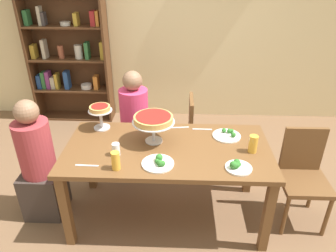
% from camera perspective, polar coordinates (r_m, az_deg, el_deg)
% --- Properties ---
extents(ground_plane, '(12.00, 12.00, 0.00)m').
position_cam_1_polar(ground_plane, '(3.11, -0.08, -15.49)').
color(ground_plane, brown).
extents(rear_partition, '(8.00, 0.12, 2.80)m').
position_cam_1_polar(rear_partition, '(4.50, 1.15, 18.79)').
color(rear_partition, beige).
rests_on(rear_partition, ground_plane).
extents(dining_table, '(1.72, 0.86, 0.74)m').
position_cam_1_polar(dining_table, '(2.70, -0.09, -5.50)').
color(dining_table, brown).
rests_on(dining_table, ground_plane).
extents(bookshelf, '(1.10, 0.30, 2.21)m').
position_cam_1_polar(bookshelf, '(4.64, -17.92, 14.23)').
color(bookshelf, '#4C2D19').
rests_on(bookshelf, ground_plane).
extents(diner_far_left, '(0.34, 0.34, 1.15)m').
position_cam_1_polar(diner_far_left, '(3.45, -5.96, -0.60)').
color(diner_far_left, '#382D28').
rests_on(diner_far_left, ground_plane).
extents(diner_head_west, '(0.34, 0.34, 1.15)m').
position_cam_1_polar(diner_head_west, '(3.05, -22.17, -7.11)').
color(diner_head_west, '#382D28').
rests_on(diner_head_west, ground_plane).
extents(chair_far_right, '(0.40, 0.40, 0.87)m').
position_cam_1_polar(chair_far_right, '(3.41, 5.91, -1.00)').
color(chair_far_right, brown).
rests_on(chair_far_right, ground_plane).
extents(chair_head_east, '(0.40, 0.40, 0.87)m').
position_cam_1_polar(chair_head_east, '(3.03, 23.19, -7.72)').
color(chair_head_east, brown).
rests_on(chair_head_east, ground_plane).
extents(deep_dish_pizza_stand, '(0.36, 0.36, 0.24)m').
position_cam_1_polar(deep_dish_pizza_stand, '(2.64, -2.65, 1.03)').
color(deep_dish_pizza_stand, silver).
rests_on(deep_dish_pizza_stand, dining_table).
extents(personal_pizza_stand, '(0.22, 0.22, 0.23)m').
position_cam_1_polar(personal_pizza_stand, '(2.93, -12.14, 2.57)').
color(personal_pizza_stand, silver).
rests_on(personal_pizza_stand, dining_table).
extents(salad_plate_near_diner, '(0.20, 0.20, 0.07)m').
position_cam_1_polar(salad_plate_near_diner, '(2.44, 12.37, -7.09)').
color(salad_plate_near_diner, white).
rests_on(salad_plate_near_diner, dining_table).
extents(salad_plate_far_diner, '(0.25, 0.25, 0.07)m').
position_cam_1_polar(salad_plate_far_diner, '(2.44, -1.73, -6.61)').
color(salad_plate_far_diner, white).
rests_on(salad_plate_far_diner, dining_table).
extents(salad_plate_spare, '(0.25, 0.25, 0.06)m').
position_cam_1_polar(salad_plate_spare, '(2.85, 10.66, -1.59)').
color(salad_plate_spare, white).
rests_on(salad_plate_spare, dining_table).
extents(beer_glass_amber_tall, '(0.07, 0.07, 0.15)m').
position_cam_1_polar(beer_glass_amber_tall, '(2.65, 15.12, -3.14)').
color(beer_glass_amber_tall, gold).
rests_on(beer_glass_amber_tall, dining_table).
extents(beer_glass_amber_short, '(0.07, 0.07, 0.15)m').
position_cam_1_polar(beer_glass_amber_short, '(2.39, -9.43, -6.19)').
color(beer_glass_amber_short, gold).
rests_on(beer_glass_amber_short, dining_table).
extents(water_glass_clear_near, '(0.06, 0.06, 0.11)m').
position_cam_1_polar(water_glass_clear_near, '(2.56, -9.36, -4.20)').
color(water_glass_clear_near, white).
rests_on(water_glass_clear_near, dining_table).
extents(cutlery_fork_near, '(0.18, 0.02, 0.00)m').
position_cam_1_polar(cutlery_fork_near, '(2.51, -14.44, -6.93)').
color(cutlery_fork_near, silver).
rests_on(cutlery_fork_near, dining_table).
extents(cutlery_knife_near, '(0.18, 0.04, 0.00)m').
position_cam_1_polar(cutlery_knife_near, '(2.94, 2.03, -0.27)').
color(cutlery_knife_near, silver).
rests_on(cutlery_knife_near, dining_table).
extents(cutlery_fork_far, '(0.18, 0.02, 0.00)m').
position_cam_1_polar(cutlery_fork_far, '(2.93, 6.21, -0.59)').
color(cutlery_fork_far, silver).
rests_on(cutlery_fork_far, dining_table).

